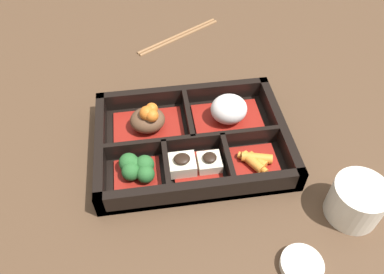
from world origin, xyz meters
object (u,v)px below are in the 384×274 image
object	(u,v)px
bowl_rice	(229,112)
tea_cup	(357,200)
chopsticks	(179,35)
sauce_dish	(302,265)

from	to	relation	value
bowl_rice	tea_cup	bearing A→B (deg)	-54.56
bowl_rice	tea_cup	distance (m)	0.24
tea_cup	chopsticks	size ratio (longest dim) A/B	0.39
bowl_rice	sauce_dish	size ratio (longest dim) A/B	2.10
tea_cup	chopsticks	xyz separation A→B (m)	(-0.19, 0.48, -0.03)
sauce_dish	bowl_rice	bearing A→B (deg)	99.08
tea_cup	chopsticks	world-z (taller)	tea_cup
tea_cup	sauce_dish	size ratio (longest dim) A/B	1.35
chopsticks	sauce_dish	xyz separation A→B (m)	(0.09, -0.55, 0.00)
bowl_rice	sauce_dish	world-z (taller)	bowl_rice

